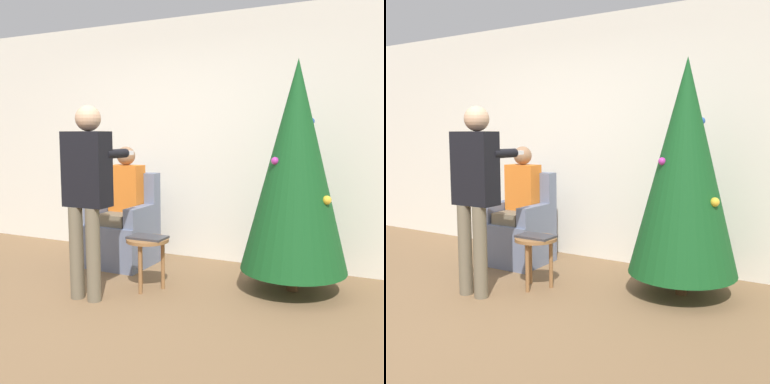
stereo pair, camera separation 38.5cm
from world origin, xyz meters
TOP-DOWN VIEW (x-y plane):
  - ground_plane at (0.00, 0.00)m, footprint 14.00×14.00m
  - wall_back at (0.00, 2.23)m, footprint 8.00×0.06m
  - christmas_tree at (1.35, 1.53)m, footprint 0.95×0.95m
  - armchair at (-0.50, 1.63)m, footprint 0.62×0.60m
  - person_seated at (-0.50, 1.61)m, footprint 0.36×0.46m
  - person_standing at (-0.21, 0.63)m, footprint 0.41×0.57m
  - side_stool at (0.14, 1.02)m, footprint 0.39×0.39m
  - laptop at (0.14, 1.02)m, footprint 0.34×0.21m

SIDE VIEW (x-z plane):
  - ground_plane at x=0.00m, z-range 0.00..0.00m
  - armchair at x=-0.50m, z-range -0.14..0.86m
  - side_stool at x=0.14m, z-range 0.16..0.63m
  - laptop at x=0.14m, z-range 0.47..0.49m
  - person_seated at x=-0.50m, z-range 0.07..1.35m
  - person_standing at x=-0.21m, z-range 0.16..1.81m
  - christmas_tree at x=1.35m, z-range 0.10..2.15m
  - wall_back at x=0.00m, z-range 0.00..2.70m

